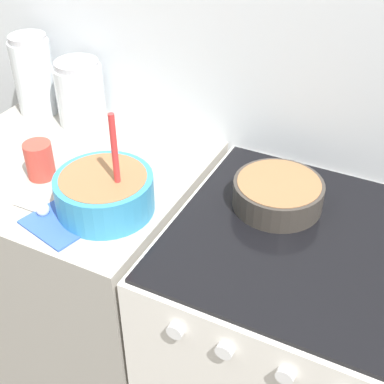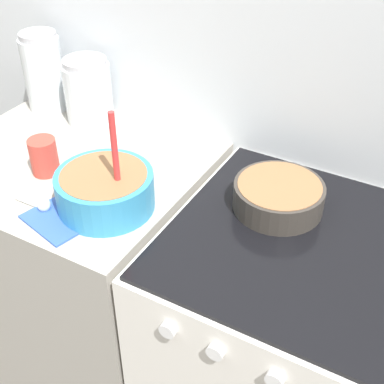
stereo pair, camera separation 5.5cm
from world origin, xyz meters
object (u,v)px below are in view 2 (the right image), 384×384
at_px(storage_jar_middle, 89,95).
at_px(tin_can, 44,156).
at_px(baking_pan, 279,196).
at_px(stove, 286,355).
at_px(mixing_bowl, 105,188).
at_px(storage_jar_left, 44,77).

xyz_separation_m(storage_jar_middle, tin_can, (0.08, -0.32, -0.04)).
relative_size(baking_pan, tin_can, 2.21).
height_order(stove, baking_pan, baking_pan).
bearing_deg(mixing_bowl, stove, 13.69).
bearing_deg(storage_jar_left, stove, -12.99).
bearing_deg(storage_jar_middle, tin_can, -75.49).
xyz_separation_m(storage_jar_left, tin_can, (0.27, -0.32, -0.06)).
height_order(storage_jar_middle, tin_can, storage_jar_middle).
relative_size(baking_pan, storage_jar_middle, 1.10).
bearing_deg(baking_pan, storage_jar_middle, 168.97).
bearing_deg(storage_jar_left, storage_jar_middle, 0.00).
bearing_deg(storage_jar_middle, baking_pan, -11.03).
height_order(stove, storage_jar_left, storage_jar_left).
bearing_deg(mixing_bowl, storage_jar_left, 145.17).
distance_m(storage_jar_left, storage_jar_middle, 0.19).
bearing_deg(mixing_bowl, baking_pan, 28.76).
bearing_deg(baking_pan, tin_can, -165.15).
relative_size(mixing_bowl, storage_jar_middle, 1.36).
height_order(stove, mixing_bowl, mixing_bowl).
relative_size(stove, storage_jar_left, 3.30).
height_order(mixing_bowl, storage_jar_middle, mixing_bowl).
relative_size(storage_jar_left, tin_can, 2.50).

